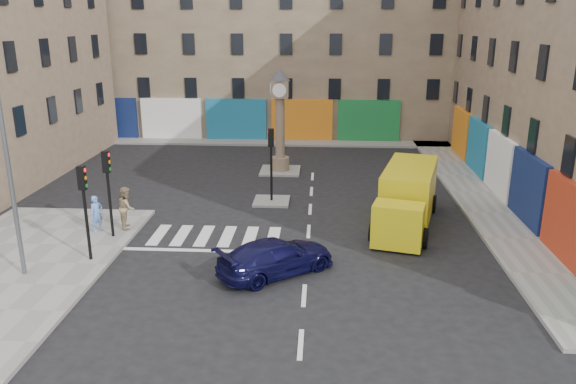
# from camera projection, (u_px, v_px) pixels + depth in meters

# --- Properties ---
(ground) EXTENTS (120.00, 120.00, 0.00)m
(ground) POSITION_uv_depth(u_px,v_px,m) (306.00, 270.00, 20.99)
(ground) COLOR black
(ground) RESTS_ON ground
(sidewalk_right) EXTENTS (2.60, 30.00, 0.15)m
(sidewalk_right) POSITION_uv_depth(u_px,v_px,m) (474.00, 193.00, 29.99)
(sidewalk_right) COLOR gray
(sidewalk_right) RESTS_ON ground
(sidewalk_far) EXTENTS (32.00, 2.40, 0.15)m
(sidewalk_far) POSITION_uv_depth(u_px,v_px,m) (262.00, 142.00, 42.35)
(sidewalk_far) COLOR gray
(sidewalk_far) RESTS_ON ground
(island_near) EXTENTS (1.80, 1.80, 0.12)m
(island_near) POSITION_uv_depth(u_px,v_px,m) (272.00, 201.00, 28.71)
(island_near) COLOR gray
(island_near) RESTS_ON ground
(island_far) EXTENTS (2.40, 2.40, 0.12)m
(island_far) POSITION_uv_depth(u_px,v_px,m) (280.00, 171.00, 34.43)
(island_far) COLOR gray
(island_far) RESTS_ON ground
(building_far) EXTENTS (32.00, 10.00, 17.00)m
(building_far) POSITION_uv_depth(u_px,v_px,m) (268.00, 25.00, 45.38)
(building_far) COLOR gray
(building_far) RESTS_ON ground
(traffic_light_left_near) EXTENTS (0.28, 0.22, 3.70)m
(traffic_light_left_near) POSITION_uv_depth(u_px,v_px,m) (84.00, 198.00, 20.88)
(traffic_light_left_near) COLOR black
(traffic_light_left_near) RESTS_ON sidewalk_left
(traffic_light_left_far) EXTENTS (0.28, 0.22, 3.70)m
(traffic_light_left_far) POSITION_uv_depth(u_px,v_px,m) (108.00, 180.00, 23.17)
(traffic_light_left_far) COLOR black
(traffic_light_left_far) RESTS_ON sidewalk_left
(traffic_light_island) EXTENTS (0.28, 0.22, 3.70)m
(traffic_light_island) POSITION_uv_depth(u_px,v_px,m) (271.00, 153.00, 27.96)
(traffic_light_island) COLOR black
(traffic_light_island) RESTS_ON island_near
(lamp_post) EXTENTS (0.50, 0.25, 8.30)m
(lamp_post) POSITION_uv_depth(u_px,v_px,m) (6.00, 149.00, 19.01)
(lamp_post) COLOR #595B60
(lamp_post) RESTS_ON sidewalk_left
(clock_pillar) EXTENTS (1.20, 1.20, 6.10)m
(clock_pillar) POSITION_uv_depth(u_px,v_px,m) (280.00, 114.00, 33.39)
(clock_pillar) COLOR #8F755D
(clock_pillar) RESTS_ON island_far
(navy_sedan) EXTENTS (4.71, 4.20, 1.31)m
(navy_sedan) POSITION_uv_depth(u_px,v_px,m) (276.00, 257.00, 20.56)
(navy_sedan) COLOR black
(navy_sedan) RESTS_ON ground
(yellow_van) EXTENTS (3.77, 7.27, 2.54)m
(yellow_van) POSITION_uv_depth(u_px,v_px,m) (407.00, 197.00, 25.44)
(yellow_van) COLOR yellow
(yellow_van) RESTS_ON ground
(pedestrian_blue) EXTENTS (0.65, 0.70, 1.61)m
(pedestrian_blue) POSITION_uv_depth(u_px,v_px,m) (97.00, 214.00, 24.20)
(pedestrian_blue) COLOR #6394E2
(pedestrian_blue) RESTS_ON sidewalk_left
(pedestrian_tan) EXTENTS (0.93, 1.07, 1.86)m
(pedestrian_tan) POSITION_uv_depth(u_px,v_px,m) (127.00, 207.00, 24.61)
(pedestrian_tan) COLOR #9F8662
(pedestrian_tan) RESTS_ON sidewalk_left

